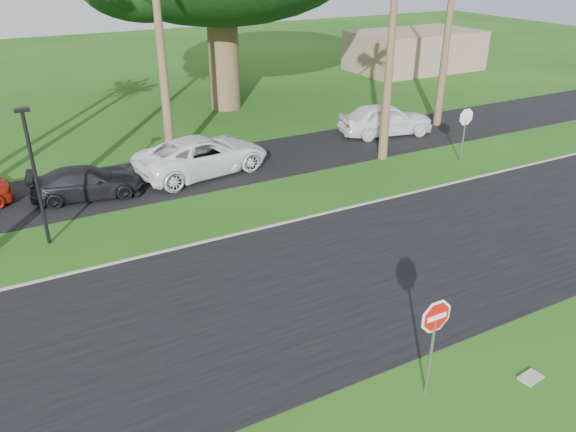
# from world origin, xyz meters

# --- Properties ---
(ground) EXTENTS (120.00, 120.00, 0.00)m
(ground) POSITION_xyz_m (0.00, 0.00, 0.00)
(ground) COLOR #1C4912
(ground) RESTS_ON ground
(road) EXTENTS (120.00, 8.00, 0.02)m
(road) POSITION_xyz_m (0.00, 2.00, 0.01)
(road) COLOR black
(road) RESTS_ON ground
(parking_strip) EXTENTS (120.00, 5.00, 0.02)m
(parking_strip) POSITION_xyz_m (0.00, 12.50, 0.01)
(parking_strip) COLOR black
(parking_strip) RESTS_ON ground
(curb) EXTENTS (120.00, 0.12, 0.06)m
(curb) POSITION_xyz_m (0.00, 6.05, 0.03)
(curb) COLOR gray
(curb) RESTS_ON ground
(stop_sign_near) EXTENTS (1.05, 0.07, 2.62)m
(stop_sign_near) POSITION_xyz_m (0.50, -3.00, 1.77)
(stop_sign_near) COLOR gray
(stop_sign_near) RESTS_ON ground
(stop_sign_far) EXTENTS (1.05, 0.07, 2.62)m
(stop_sign_far) POSITION_xyz_m (12.00, 8.00, 1.77)
(stop_sign_far) COLOR gray
(stop_sign_far) RESTS_ON ground
(streetlight_right) EXTENTS (0.45, 0.25, 4.64)m
(streetlight_right) POSITION_xyz_m (-6.00, 8.50, 2.65)
(streetlight_right) COLOR black
(streetlight_right) RESTS_ON ground
(building_far) EXTENTS (10.00, 6.00, 3.00)m
(building_far) POSITION_xyz_m (24.00, 26.00, 1.50)
(building_far) COLOR gray
(building_far) RESTS_ON ground
(car_dark) EXTENTS (4.51, 2.37, 1.25)m
(car_dark) POSITION_xyz_m (-4.09, 11.79, 0.62)
(car_dark) COLOR black
(car_dark) RESTS_ON ground
(car_minivan) EXTENTS (6.22, 3.61, 1.63)m
(car_minivan) POSITION_xyz_m (0.90, 12.17, 0.82)
(car_minivan) COLOR white
(car_minivan) RESTS_ON ground
(car_pickup) EXTENTS (5.22, 2.95, 1.68)m
(car_pickup) POSITION_xyz_m (11.32, 12.91, 0.84)
(car_pickup) COLOR white
(car_pickup) RESTS_ON ground
(utility_slab) EXTENTS (0.59, 0.41, 0.06)m
(utility_slab) POSITION_xyz_m (2.98, -3.77, 0.03)
(utility_slab) COLOR gray
(utility_slab) RESTS_ON ground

